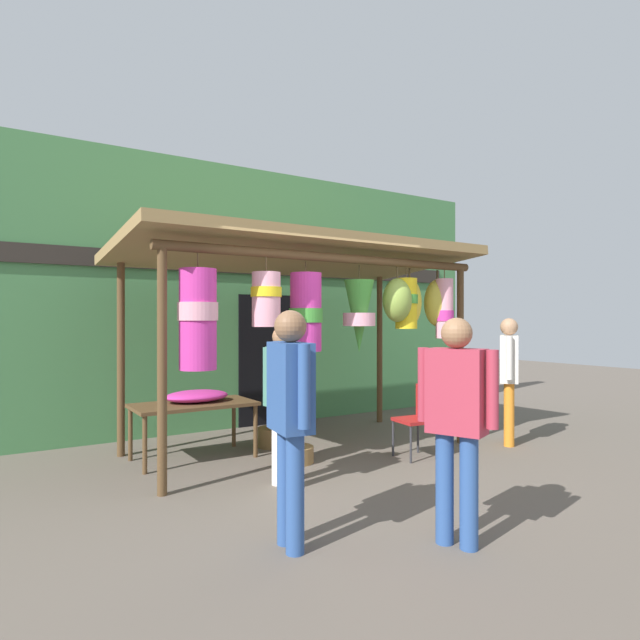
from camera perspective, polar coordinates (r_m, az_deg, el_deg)
The scene contains 12 objects.
ground_plane at distance 6.08m, azimuth 0.05°, elevation -15.44°, with size 30.00×30.00×0.00m, color #60564C.
shop_facade at distance 8.18m, azimuth -9.84°, elevation 2.41°, with size 9.48×0.29×3.92m.
market_stall_canopy at distance 6.50m, azimuth -0.66°, elevation 4.57°, with size 4.43×2.18×2.59m.
display_table at distance 6.48m, azimuth -13.29°, elevation -9.13°, with size 1.38×0.73×0.65m.
flower_heap_on_table at distance 6.54m, azimuth -12.84°, elevation -7.88°, with size 0.75×0.53×0.14m.
folding_chair at distance 6.52m, azimuth 10.58°, elevation -9.85°, with size 0.45×0.45×0.84m.
wicker_basket_by_table at distance 6.26m, azimuth -2.70°, elevation -14.11°, with size 0.43×0.43×0.18m, color olive.
wicker_basket_spare at distance 7.01m, azimuth -5.00°, elevation -12.30°, with size 0.39×0.39×0.24m, color brown.
vendor_in_orange at distance 7.37m, azimuth 19.48°, elevation -5.05°, with size 0.49×0.42×1.64m.
customer_foreground at distance 5.25m, azimuth -3.94°, elevation -7.70°, with size 0.24×0.59×1.56m.
shopper_by_bananas at distance 4.01m, azimuth 14.34°, elevation -9.40°, with size 0.36×0.55×1.64m.
passerby_at_right at distance 3.85m, azimuth -3.17°, elevation -9.27°, with size 0.28×0.59×1.69m.
Camera 1 is at (-3.16, -4.93, 1.63)m, focal length 30.07 mm.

